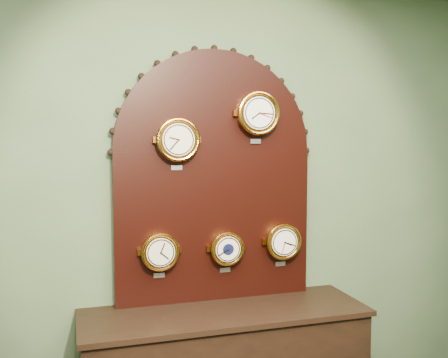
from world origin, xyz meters
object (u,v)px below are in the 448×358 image
object	(u,v)px
hygrometer	(160,252)
display_board	(214,169)
roman_clock	(178,140)
tide_clock	(283,241)
barometer	(227,248)
arabic_clock	(258,113)

from	to	relation	value
hygrometer	display_board	bearing A→B (deg)	10.90
roman_clock	tide_clock	distance (m)	0.91
roman_clock	tide_clock	xyz separation A→B (m)	(0.66, 0.00, -0.63)
display_board	tide_clock	bearing A→B (deg)	-9.00
display_board	barometer	bearing A→B (deg)	-49.18
roman_clock	hygrometer	distance (m)	0.65
roman_clock	display_board	bearing A→B (deg)	15.86
display_board	hygrometer	distance (m)	0.58
hygrometer	tide_clock	distance (m)	0.77
arabic_clock	hygrometer	bearing A→B (deg)	179.91
arabic_clock	hygrometer	distance (m)	1.00
display_board	roman_clock	bearing A→B (deg)	-164.14
roman_clock	hygrometer	world-z (taller)	roman_clock
barometer	display_board	bearing A→B (deg)	130.82
tide_clock	arabic_clock	bearing A→B (deg)	-179.71
tide_clock	display_board	bearing A→B (deg)	171.00
arabic_clock	tide_clock	world-z (taller)	arabic_clock
display_board	roman_clock	distance (m)	0.30
roman_clock	arabic_clock	xyz separation A→B (m)	(0.49, -0.00, 0.16)
hygrometer	tide_clock	bearing A→B (deg)	-0.01
hygrometer	arabic_clock	bearing A→B (deg)	-0.09
hygrometer	roman_clock	bearing A→B (deg)	-0.36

